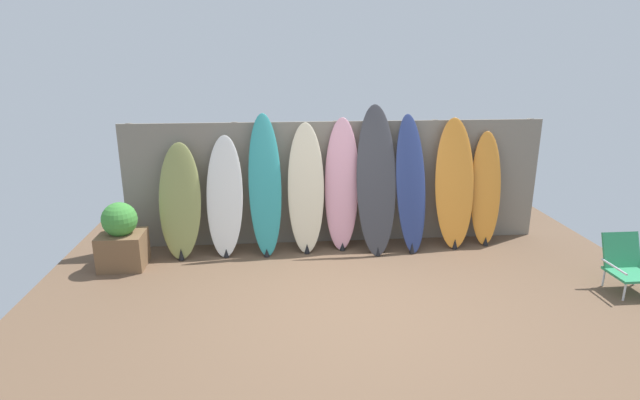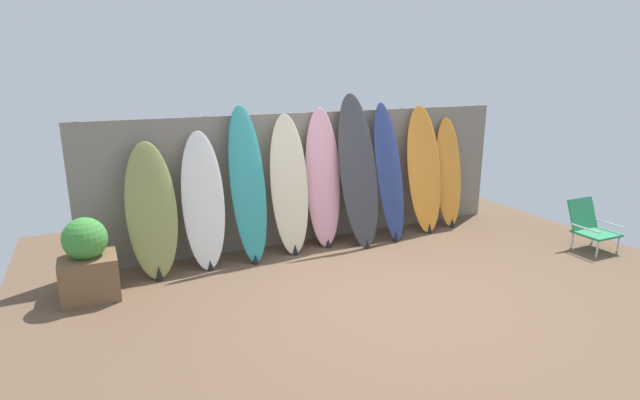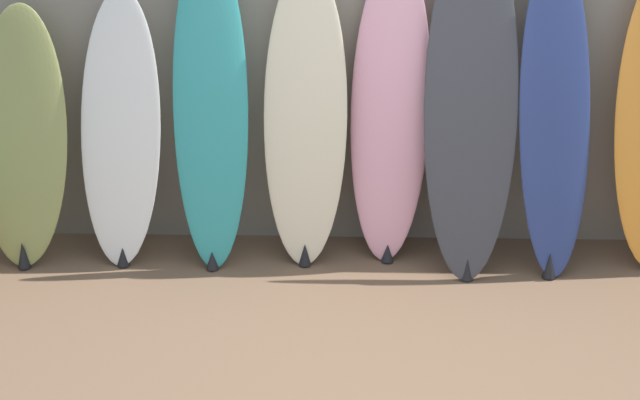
{
  "view_description": "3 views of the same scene",
  "coord_description": "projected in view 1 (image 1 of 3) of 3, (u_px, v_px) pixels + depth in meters",
  "views": [
    {
      "loc": [
        -0.87,
        -5.04,
        2.73
      ],
      "look_at": [
        -0.35,
        0.71,
        1.02
      ],
      "focal_mm": 28.0,
      "sensor_mm": 36.0,
      "label": 1
    },
    {
      "loc": [
        -2.76,
        -4.19,
        2.39
      ],
      "look_at": [
        -0.46,
        0.75,
        0.93
      ],
      "focal_mm": 28.0,
      "sensor_mm": 36.0,
      "label": 2
    },
    {
      "loc": [
        -0.23,
        -3.51,
        2.36
      ],
      "look_at": [
        -0.35,
        0.79,
        0.72
      ],
      "focal_mm": 50.0,
      "sensor_mm": 36.0,
      "label": 3
    }
  ],
  "objects": [
    {
      "name": "surfboard_orange_7",
      "position": [
        454.0,
        184.0,
        7.16
      ],
      "size": [
        0.58,
        0.5,
        1.85
      ],
      "color": "orange",
      "rests_on": "ground"
    },
    {
      "name": "beach_chair",
      "position": [
        627.0,
        263.0,
        5.93
      ],
      "size": [
        0.5,
        0.55,
        0.65
      ],
      "rotation": [
        0.0,
        0.0,
        -0.24
      ],
      "color": "silver",
      "rests_on": "ground"
    },
    {
      "name": "surfboard_navy_6",
      "position": [
        411.0,
        185.0,
        7.01
      ],
      "size": [
        0.49,
        0.6,
        1.92
      ],
      "color": "navy",
      "rests_on": "ground"
    },
    {
      "name": "planter_box",
      "position": [
        122.0,
        238.0,
        6.53
      ],
      "size": [
        0.57,
        0.52,
        0.88
      ],
      "color": "brown",
      "rests_on": "ground"
    },
    {
      "name": "surfboard_white_1",
      "position": [
        225.0,
        197.0,
        6.88
      ],
      "size": [
        0.54,
        0.5,
        1.65
      ],
      "color": "white",
      "rests_on": "ground"
    },
    {
      "name": "fence_back",
      "position": [
        336.0,
        183.0,
        7.32
      ],
      "size": [
        6.08,
        0.11,
        1.8
      ],
      "color": "gray",
      "rests_on": "ground"
    },
    {
      "name": "surfboard_teal_2",
      "position": [
        265.0,
        186.0,
        6.87
      ],
      "size": [
        0.48,
        0.52,
        1.95
      ],
      "color": "teal",
      "rests_on": "ground"
    },
    {
      "name": "surfboard_olive_0",
      "position": [
        180.0,
        202.0,
        6.81
      ],
      "size": [
        0.58,
        0.52,
        1.57
      ],
      "color": "olive",
      "rests_on": "ground"
    },
    {
      "name": "surfboard_pink_4",
      "position": [
        342.0,
        185.0,
        7.07
      ],
      "size": [
        0.53,
        0.47,
        1.87
      ],
      "color": "pink",
      "rests_on": "ground"
    },
    {
      "name": "surfboard_orange_8",
      "position": [
        486.0,
        189.0,
        7.28
      ],
      "size": [
        0.48,
        0.44,
        1.65
      ],
      "color": "orange",
      "rests_on": "ground"
    },
    {
      "name": "ground",
      "position": [
        357.0,
        303.0,
        5.66
      ],
      "size": [
        7.68,
        7.68,
        0.0
      ],
      "primitive_type": "plane",
      "color": "brown"
    },
    {
      "name": "surfboard_cream_3",
      "position": [
        306.0,
        190.0,
        6.97
      ],
      "size": [
        0.52,
        0.42,
        1.82
      ],
      "color": "beige",
      "rests_on": "ground"
    },
    {
      "name": "surfboard_charcoal_5",
      "position": [
        376.0,
        181.0,
        6.95
      ],
      "size": [
        0.57,
        0.66,
        2.05
      ],
      "color": "#38383D",
      "rests_on": "ground"
    }
  ]
}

